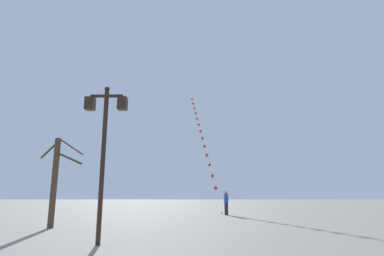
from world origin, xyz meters
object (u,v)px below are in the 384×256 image
Objects in this scene: kite_train at (202,135)px; kite_flyer at (226,202)px; bare_tree at (55,179)px; twin_lantern_lamp_post at (105,132)px.

kite_flyer is at bearing -82.14° from kite_train.
kite_train is at bearing 0.04° from kite_flyer.
bare_tree is (-8.39, -9.09, 1.19)m from kite_flyer.
kite_train is (3.32, 25.11, 4.70)m from twin_lantern_lamp_post.
kite_flyer is at bearing 47.29° from bare_tree.
bare_tree is at bearing 129.47° from kite_flyer.
twin_lantern_lamp_post is at bearing 152.52° from kite_flyer.
twin_lantern_lamp_post is 1.20× the size of bare_tree.
kite_train is at bearing 82.48° from twin_lantern_lamp_post.
kite_train reaches higher than twin_lantern_lamp_post.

